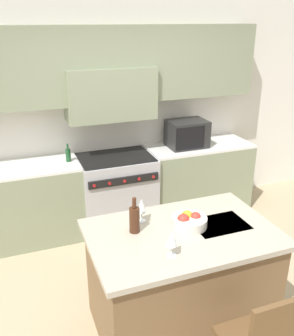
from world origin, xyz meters
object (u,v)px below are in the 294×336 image
at_px(wine_glass_far, 141,206).
at_px(wine_bottle, 134,219).
at_px(microwave, 187,134).
at_px(oil_bottle_on_counter, 68,155).
at_px(wine_glass_near, 172,239).
at_px(fruit_bowl, 189,221).
at_px(range_stove, 117,191).

bearing_deg(wine_glass_far, wine_bottle, -128.92).
xyz_separation_m(microwave, wine_bottle, (-1.29, -1.70, -0.07)).
bearing_deg(oil_bottle_on_counter, wine_glass_far, -78.00).
relative_size(wine_glass_near, fruit_bowl, 0.73).
bearing_deg(microwave, fruit_bowl, -115.64).
xyz_separation_m(range_stove, fruit_bowl, (0.10, -1.76, 0.50)).
bearing_deg(oil_bottle_on_counter, range_stove, -0.80).
bearing_deg(wine_bottle, fruit_bowl, -9.32).
distance_m(microwave, fruit_bowl, 1.97).
distance_m(microwave, oil_bottle_on_counter, 1.52).
xyz_separation_m(microwave, wine_glass_far, (-1.18, -1.58, -0.04)).
relative_size(microwave, wine_bottle, 1.66).
height_order(microwave, fruit_bowl, microwave).
height_order(wine_bottle, oil_bottle_on_counter, wine_bottle).
distance_m(range_stove, oil_bottle_on_counter, 0.78).
bearing_deg(range_stove, wine_glass_far, -98.24).
distance_m(microwave, wine_glass_near, 2.40).
relative_size(wine_glass_near, oil_bottle_on_counter, 0.98).
relative_size(wine_glass_near, wine_glass_far, 1.00).
distance_m(range_stove, wine_bottle, 1.81).
bearing_deg(fruit_bowl, wine_bottle, 170.68).
relative_size(wine_bottle, wine_glass_near, 1.41).
bearing_deg(range_stove, oil_bottle_on_counter, 179.20).
bearing_deg(range_stove, wine_bottle, -101.07).
height_order(microwave, oil_bottle_on_counter, microwave).
distance_m(range_stove, fruit_bowl, 1.83).
distance_m(wine_glass_far, fruit_bowl, 0.40).
height_order(wine_bottle, fruit_bowl, wine_bottle).
bearing_deg(wine_glass_near, fruit_bowl, 47.62).
bearing_deg(oil_bottle_on_counter, wine_bottle, -82.34).
distance_m(wine_glass_far, oil_bottle_on_counter, 1.60).
bearing_deg(fruit_bowl, microwave, 64.36).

